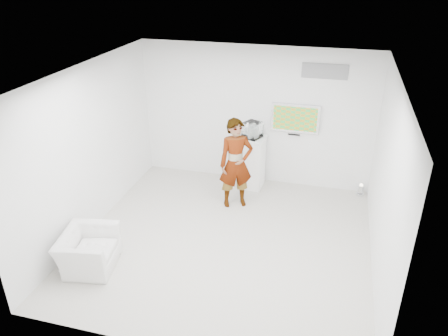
# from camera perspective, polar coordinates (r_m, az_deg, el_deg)

# --- Properties ---
(room) EXTENTS (5.01, 5.01, 3.00)m
(room) POSITION_cam_1_polar(r_m,az_deg,el_deg) (7.14, 0.21, 0.35)
(room) COLOR beige
(room) RESTS_ON ground
(tv) EXTENTS (1.00, 0.08, 0.60)m
(tv) POSITION_cam_1_polar(r_m,az_deg,el_deg) (9.23, 9.30, 6.44)
(tv) COLOR silver
(tv) RESTS_ON room
(logo_decal) EXTENTS (0.90, 0.02, 0.30)m
(logo_decal) POSITION_cam_1_polar(r_m,az_deg,el_deg) (8.95, 13.04, 12.20)
(logo_decal) COLOR gray
(logo_decal) RESTS_ON room
(person) EXTENTS (0.79, 0.69, 1.84)m
(person) POSITION_cam_1_polar(r_m,az_deg,el_deg) (8.55, 1.57, 0.58)
(person) COLOR silver
(person) RESTS_ON room
(armchair) EXTENTS (0.97, 1.07, 0.61)m
(armchair) POSITION_cam_1_polar(r_m,az_deg,el_deg) (7.50, -17.29, -10.23)
(armchair) COLOR silver
(armchair) RESTS_ON room
(pedestal) EXTENTS (0.59, 0.59, 1.15)m
(pedestal) POSITION_cam_1_polar(r_m,az_deg,el_deg) (9.44, 3.61, 0.78)
(pedestal) COLOR white
(pedestal) RESTS_ON room
(floor_uplight) EXTENTS (0.21, 0.21, 0.26)m
(floor_uplight) POSITION_cam_1_polar(r_m,az_deg,el_deg) (9.67, 17.41, -2.73)
(floor_uplight) COLOR silver
(floor_uplight) RESTS_ON room
(vitrine) EXTENTS (0.44, 0.44, 0.33)m
(vitrine) POSITION_cam_1_polar(r_m,az_deg,el_deg) (9.14, 3.74, 4.97)
(vitrine) COLOR white
(vitrine) RESTS_ON pedestal
(console) EXTENTS (0.12, 0.17, 0.22)m
(console) POSITION_cam_1_polar(r_m,az_deg,el_deg) (9.16, 3.73, 4.64)
(console) COLOR white
(console) RESTS_ON pedestal
(wii_remote) EXTENTS (0.05, 0.15, 0.04)m
(wii_remote) POSITION_cam_1_polar(r_m,az_deg,el_deg) (8.45, 3.07, 5.65)
(wii_remote) COLOR white
(wii_remote) RESTS_ON person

